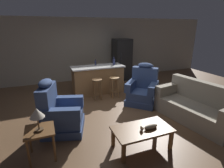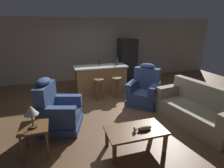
{
  "view_description": "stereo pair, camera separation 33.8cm",
  "coord_description": "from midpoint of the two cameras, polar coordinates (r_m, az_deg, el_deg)",
  "views": [
    {
      "loc": [
        -1.66,
        -4.29,
        2.22
      ],
      "look_at": [
        -0.03,
        -0.1,
        0.75
      ],
      "focal_mm": 28.0,
      "sensor_mm": 36.0,
      "label": 1
    },
    {
      "loc": [
        -1.35,
        -4.4,
        2.22
      ],
      "look_at": [
        -0.03,
        -0.1,
        0.75
      ],
      "focal_mm": 28.0,
      "sensor_mm": 36.0,
      "label": 2
    }
  ],
  "objects": [
    {
      "name": "ground_plane",
      "position": [
        5.11,
        -1.98,
        -7.68
      ],
      "size": [
        12.0,
        12.0,
        0.0
      ],
      "color": "brown"
    },
    {
      "name": "back_wall",
      "position": [
        7.68,
        -10.0,
        10.95
      ],
      "size": [
        12.0,
        0.05,
        2.6
      ],
      "color": "#A89E89",
      "rests_on": "ground_plane"
    },
    {
      "name": "coffee_table",
      "position": [
        3.41,
        6.93,
        -15.04
      ],
      "size": [
        1.1,
        0.6,
        0.42
      ],
      "color": "brown",
      "rests_on": "ground_plane"
    },
    {
      "name": "fish_figurine",
      "position": [
        3.35,
        9.23,
        -13.75
      ],
      "size": [
        0.34,
        0.1,
        0.1
      ],
      "color": "#4C3823",
      "rests_on": "coffee_table"
    },
    {
      "name": "couch",
      "position": [
        4.74,
        23.97,
        -6.93
      ],
      "size": [
        1.14,
        2.01,
        0.94
      ],
      "rotation": [
        0.0,
        0.0,
        3.31
      ],
      "color": "#9E937F",
      "rests_on": "ground_plane"
    },
    {
      "name": "recliner_near_lamp",
      "position": [
        4.09,
        -19.12,
        -9.03
      ],
      "size": [
        1.05,
        1.05,
        1.2
      ],
      "rotation": [
        0.0,
        0.0,
        -0.29
      ],
      "color": "#384C7A",
      "rests_on": "ground_plane"
    },
    {
      "name": "recliner_near_island",
      "position": [
        5.33,
        8.18,
        -1.79
      ],
      "size": [
        1.19,
        1.19,
        1.2
      ],
      "rotation": [
        0.0,
        0.0,
        3.94
      ],
      "color": "#384C7A",
      "rests_on": "ground_plane"
    },
    {
      "name": "end_table",
      "position": [
        3.42,
        -25.13,
        -14.74
      ],
      "size": [
        0.48,
        0.48,
        0.56
      ],
      "color": "brown",
      "rests_on": "ground_plane"
    },
    {
      "name": "table_lamp",
      "position": [
        3.2,
        -26.16,
        -8.84
      ],
      "size": [
        0.24,
        0.24,
        0.41
      ],
      "color": "#4C3823",
      "rests_on": "end_table"
    },
    {
      "name": "kitchen_island",
      "position": [
        6.14,
        -6.22,
        1.52
      ],
      "size": [
        1.8,
        0.7,
        0.95
      ],
      "color": "#9E7042",
      "rests_on": "ground_plane"
    },
    {
      "name": "bar_stool_left",
      "position": [
        5.51,
        -6.64,
        -0.52
      ],
      "size": [
        0.32,
        0.32,
        0.68
      ],
      "color": "olive",
      "rests_on": "ground_plane"
    },
    {
      "name": "bar_stool_right",
      "position": [
        5.68,
        -0.93,
        0.16
      ],
      "size": [
        0.32,
        0.32,
        0.68
      ],
      "color": "#A87A47",
      "rests_on": "ground_plane"
    },
    {
      "name": "refrigerator",
      "position": [
        7.62,
        1.96,
        7.97
      ],
      "size": [
        0.7,
        0.69,
        1.76
      ],
      "color": "black",
      "rests_on": "ground_plane"
    },
    {
      "name": "bottle_tall_green",
      "position": [
        6.19,
        -7.0,
        6.87
      ],
      "size": [
        0.06,
        0.06,
        0.21
      ],
      "color": "#23284C",
      "rests_on": "kitchen_island"
    },
    {
      "name": "bottle_short_amber",
      "position": [
        6.19,
        -0.95,
        7.27
      ],
      "size": [
        0.09,
        0.09,
        0.28
      ],
      "color": "#23284C",
      "rests_on": "kitchen_island"
    }
  ]
}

